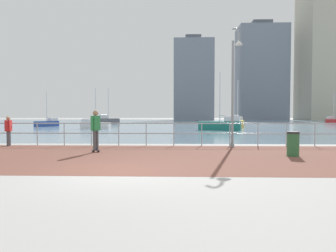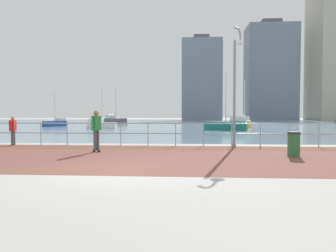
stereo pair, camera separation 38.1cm
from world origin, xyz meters
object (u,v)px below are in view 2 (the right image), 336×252
(sailboat_yellow, at_px, (115,120))
(bystander, at_px, (13,128))
(skateboarder, at_px, (96,127))
(sailboat_ivory, at_px, (244,123))
(sailboat_white, at_px, (55,123))
(lamppost, at_px, (236,81))
(sailboat_navy, at_px, (101,125))
(sailboat_teal, at_px, (227,125))
(trash_bin, at_px, (294,144))

(sailboat_yellow, bearing_deg, bystander, -84.12)
(skateboarder, bearing_deg, sailboat_ivory, 66.05)
(skateboarder, distance_m, sailboat_ivory, 26.71)
(sailboat_white, bearing_deg, lamppost, -51.33)
(skateboarder, bearing_deg, bystander, 155.54)
(bystander, xyz_separation_m, sailboat_navy, (-0.94, 18.54, -0.43))
(lamppost, height_order, skateboarder, lamppost)
(sailboat_navy, height_order, sailboat_white, sailboat_white)
(skateboarder, bearing_deg, sailboat_white, 117.69)
(bystander, height_order, sailboat_ivory, sailboat_ivory)
(sailboat_white, distance_m, sailboat_teal, 24.27)
(skateboarder, bearing_deg, trash_bin, -6.84)
(sailboat_yellow, bearing_deg, sailboat_teal, -50.61)
(sailboat_teal, xyz_separation_m, sailboat_yellow, (-16.73, 20.37, 0.04))
(skateboarder, relative_size, sailboat_teal, 0.29)
(sailboat_teal, height_order, sailboat_yellow, sailboat_yellow)
(trash_bin, xyz_separation_m, sailboat_teal, (0.15, 19.26, 0.10))
(skateboarder, bearing_deg, sailboat_yellow, 102.83)
(bystander, bearing_deg, sailboat_teal, 51.01)
(bystander, height_order, sailboat_navy, sailboat_navy)
(lamppost, bearing_deg, trash_bin, -59.35)
(bystander, bearing_deg, trash_bin, -14.15)
(bystander, bearing_deg, lamppost, -2.05)
(sailboat_navy, height_order, sailboat_teal, sailboat_teal)
(skateboarder, relative_size, sailboat_white, 0.37)
(sailboat_yellow, bearing_deg, trash_bin, -67.30)
(sailboat_teal, bearing_deg, trash_bin, -90.44)
(lamppost, bearing_deg, bystander, 177.95)
(bystander, bearing_deg, sailboat_ivory, 54.27)
(skateboarder, height_order, sailboat_ivory, sailboat_ivory)
(trash_bin, relative_size, sailboat_navy, 0.20)
(sailboat_navy, bearing_deg, trash_bin, -57.68)
(trash_bin, xyz_separation_m, sailboat_navy, (-13.77, 21.77, -0.03))
(lamppost, xyz_separation_m, sailboat_teal, (1.83, 16.43, -2.57))
(sailboat_white, bearing_deg, trash_bin, -52.06)
(lamppost, relative_size, sailboat_ivory, 0.97)
(sailboat_navy, distance_m, sailboat_ivory, 17.22)
(bystander, bearing_deg, sailboat_navy, 92.91)
(skateboarder, distance_m, sailboat_yellow, 39.70)
(sailboat_white, bearing_deg, bystander, -69.56)
(sailboat_white, bearing_deg, sailboat_ivory, -7.26)
(bystander, distance_m, sailboat_teal, 20.63)
(lamppost, xyz_separation_m, bystander, (-11.15, 0.40, -2.27))
(bystander, distance_m, trash_bin, 13.24)
(sailboat_teal, bearing_deg, sailboat_white, 157.45)
(trash_bin, relative_size, sailboat_yellow, 0.15)
(sailboat_navy, bearing_deg, sailboat_yellow, 98.94)
(skateboarder, xyz_separation_m, bystander, (-5.06, 2.30, -0.18))
(sailboat_teal, bearing_deg, skateboarder, -113.35)
(trash_bin, bearing_deg, sailboat_ivory, 83.09)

